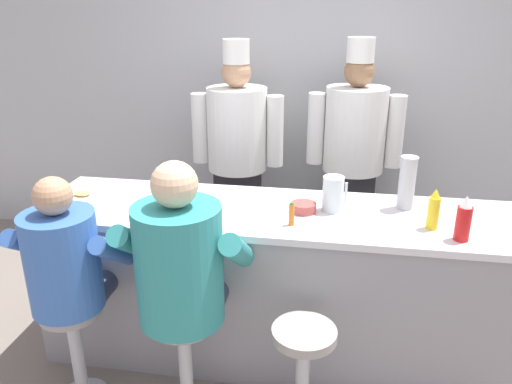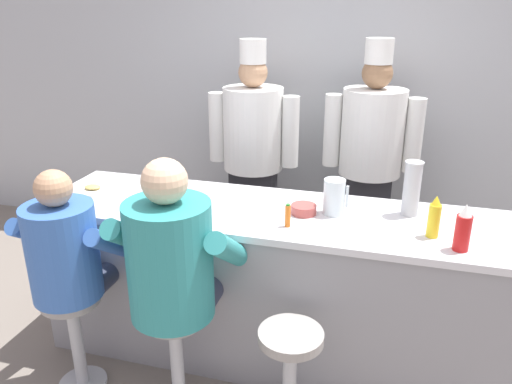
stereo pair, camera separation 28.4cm
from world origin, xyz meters
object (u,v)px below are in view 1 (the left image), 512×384
Objects in this scene: cup_stack_steel at (407,183)px; water_pitcher_clear at (333,194)px; cook_in_whites_far at (354,150)px; hot_sauce_bottle_orange at (291,214)px; diner_seated_teal at (182,268)px; empty_stool_round at (303,363)px; ketchup_bottle_red at (464,220)px; breakfast_plate at (83,196)px; coffee_mug_white at (168,201)px; mustard_bottle_yellow at (434,210)px; cook_in_whites_near at (237,149)px; diner_seated_blue at (67,267)px; cereal_bowl at (304,207)px.

water_pitcher_clear is at bearing -165.71° from cup_stack_steel.
hot_sauce_bottle_orange is at bearing -104.35° from cook_in_whites_far.
cook_in_whites_far is at bearing 83.14° from water_pitcher_clear.
water_pitcher_clear is 0.11× the size of cook_in_whites_far.
empty_stool_round is at bearing -3.46° from diner_seated_teal.
cook_in_whites_far is at bearing 82.49° from empty_stool_round.
ketchup_bottle_red is at bearing -23.13° from water_pitcher_clear.
empty_stool_round is at bearing -22.66° from breakfast_plate.
empty_stool_round is (1.43, -0.60, -0.58)m from breakfast_plate.
cup_stack_steel is at bearing 9.40° from coffee_mug_white.
cup_stack_steel reaches higher than mustard_bottle_yellow.
diner_seated_teal is 0.78× the size of cook_in_whites_near.
empty_stool_round is (-0.52, -0.76, -0.73)m from cup_stack_steel.
ketchup_bottle_red is at bearing -2.59° from hot_sauce_bottle_orange.
diner_seated_blue is (-1.76, -0.73, -0.31)m from cup_stack_steel.
cereal_bowl is at bearing 45.88° from diner_seated_teal.
ketchup_bottle_red is at bearing -5.75° from breakfast_plate.
mustard_bottle_yellow is 0.37× the size of empty_stool_round.
empty_stool_round is at bearing -153.52° from ketchup_bottle_red.
water_pitcher_clear is at bearing -96.86° from cook_in_whites_far.
diner_seated_teal reaches higher than mustard_bottle_yellow.
mustard_bottle_yellow is 0.12× the size of cook_in_whites_near.
cup_stack_steel is (0.42, 0.11, 0.05)m from water_pitcher_clear.
mustard_bottle_yellow is 1.05m from empty_stool_round.
mustard_bottle_yellow is 0.55m from water_pitcher_clear.
diner_seated_blue is at bearing -179.44° from diner_seated_teal.
cup_stack_steel is 1.52m from cook_in_whites_near.
ketchup_bottle_red is 1.86× the size of hot_sauce_bottle_orange.
diner_seated_blue reaches higher than cup_stack_steel.
mustard_bottle_yellow is 1.77m from cook_in_whites_near.
ketchup_bottle_red is 0.18× the size of diner_seated_blue.
cereal_bowl is 0.24× the size of empty_stool_round.
diner_seated_teal is at bearing -147.48° from cup_stack_steel.
hot_sauce_bottle_orange is 0.96× the size of coffee_mug_white.
cook_in_whites_near is at bearing 71.20° from diner_seated_blue.
hot_sauce_bottle_orange is at bearing -151.26° from cup_stack_steel.
hot_sauce_bottle_orange is 1.42m from cook_in_whites_far.
mustard_bottle_yellow reaches higher than empty_stool_round.
mustard_bottle_yellow is (-0.13, 0.12, -0.01)m from ketchup_bottle_red.
water_pitcher_clear is (0.22, 0.24, 0.04)m from hot_sauce_bottle_orange.
breakfast_plate is at bearing 174.25° from ketchup_bottle_red.
ketchup_bottle_red is 0.46m from cup_stack_steel.
cook_in_whites_far reaches higher than diner_seated_blue.
cup_stack_steel is at bearing 4.90° from breakfast_plate.
cook_in_whites_near is (0.75, 1.10, 0.03)m from breakfast_plate.
diner_seated_teal is at bearing -143.15° from hot_sauce_bottle_orange.
diner_seated_blue is 0.62m from diner_seated_teal.
diner_seated_blue is 0.72× the size of cook_in_whites_near.
coffee_mug_white is 0.67m from diner_seated_blue.
water_pitcher_clear is 0.15× the size of diner_seated_blue.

